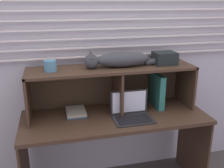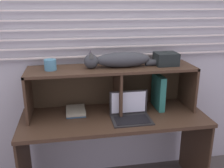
{
  "view_description": "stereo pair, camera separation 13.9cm",
  "coord_description": "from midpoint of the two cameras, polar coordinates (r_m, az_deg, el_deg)",
  "views": [
    {
      "loc": [
        -0.5,
        -1.71,
        1.68
      ],
      "look_at": [
        0.0,
        0.32,
        0.99
      ],
      "focal_mm": 41.37,
      "sensor_mm": 36.0,
      "label": 1
    },
    {
      "loc": [
        -0.36,
        -1.74,
        1.68
      ],
      "look_at": [
        0.0,
        0.32,
        0.99
      ],
      "focal_mm": 41.37,
      "sensor_mm": 36.0,
      "label": 2
    }
  ],
  "objects": [
    {
      "name": "binder_upright",
      "position": [
        2.35,
        11.86,
        -1.66
      ],
      "size": [
        0.05,
        0.24,
        0.31
      ],
      "primitive_type": "cube",
      "color": "#277061",
      "rests_on": "desk"
    },
    {
      "name": "storage_box",
      "position": [
        2.29,
        13.57,
        5.41
      ],
      "size": [
        0.19,
        0.16,
        0.11
      ],
      "primitive_type": "cube",
      "color": "black",
      "rests_on": "hutch_shelf_unit"
    },
    {
      "name": "cat",
      "position": [
        2.16,
        3.67,
        5.36
      ],
      "size": [
        0.76,
        0.16,
        0.14
      ],
      "color": "#35383A",
      "rests_on": "hutch_shelf_unit"
    },
    {
      "name": "book_stack",
      "position": [
        2.25,
        -6.26,
        -5.98
      ],
      "size": [
        0.16,
        0.23,
        0.04
      ],
      "color": "#2E5776",
      "rests_on": "desk"
    },
    {
      "name": "hutch_shelf_unit",
      "position": [
        2.22,
        1.79,
        1.12
      ],
      "size": [
        1.41,
        0.35,
        0.39
      ],
      "color": "#3F2C1D",
      "rests_on": "desk"
    },
    {
      "name": "desk",
      "position": [
        2.25,
        2.29,
        -10.23
      ],
      "size": [
        1.55,
        0.59,
        0.74
      ],
      "color": "#3F2C1D",
      "rests_on": "ground"
    },
    {
      "name": "laptop",
      "position": [
        2.14,
        5.98,
        -6.49
      ],
      "size": [
        0.32,
        0.23,
        0.22
      ],
      "color": "black",
      "rests_on": "desk"
    },
    {
      "name": "back_panel_with_blinds",
      "position": [
        2.35,
        0.76,
        7.83
      ],
      "size": [
        4.4,
        0.08,
        2.5
      ],
      "color": "#B6BABF",
      "rests_on": "ground"
    },
    {
      "name": "small_basket",
      "position": [
        2.11,
        -11.65,
        4.17
      ],
      "size": [
        0.1,
        0.1,
        0.09
      ],
      "primitive_type": "cylinder",
      "color": "teal",
      "rests_on": "hutch_shelf_unit"
    }
  ]
}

